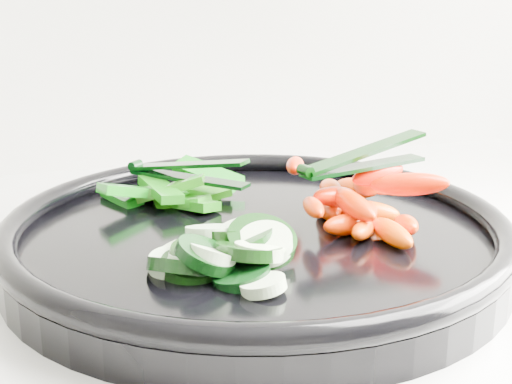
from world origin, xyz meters
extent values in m
cylinder|color=black|center=(0.58, 1.69, 0.94)|extent=(0.40, 0.40, 0.02)
torus|color=black|center=(0.58, 1.69, 0.96)|extent=(0.41, 0.41, 0.02)
cylinder|color=black|center=(0.51, 1.62, 0.96)|extent=(0.06, 0.06, 0.03)
cylinder|color=#D0EDBE|center=(0.51, 1.62, 0.96)|extent=(0.04, 0.04, 0.02)
cylinder|color=black|center=(0.52, 1.63, 0.96)|extent=(0.06, 0.06, 0.03)
cylinder|color=beige|center=(0.51, 1.63, 0.96)|extent=(0.03, 0.03, 0.02)
cylinder|color=black|center=(0.54, 1.60, 0.96)|extent=(0.05, 0.05, 0.02)
cylinder|color=#DDF6C5|center=(0.55, 1.58, 0.96)|extent=(0.03, 0.03, 0.02)
cylinder|color=black|center=(0.53, 1.66, 0.96)|extent=(0.05, 0.05, 0.02)
cylinder|color=beige|center=(0.53, 1.65, 0.96)|extent=(0.04, 0.03, 0.02)
cylinder|color=black|center=(0.52, 1.63, 0.96)|extent=(0.06, 0.06, 0.02)
cylinder|color=beige|center=(0.52, 1.63, 0.96)|extent=(0.05, 0.05, 0.01)
cylinder|color=black|center=(0.51, 1.62, 0.96)|extent=(0.05, 0.05, 0.02)
cylinder|color=#D7F6C5|center=(0.50, 1.63, 0.96)|extent=(0.04, 0.04, 0.02)
cylinder|color=black|center=(0.52, 1.64, 0.96)|extent=(0.06, 0.06, 0.03)
cylinder|color=#E3F9C7|center=(0.51, 1.64, 0.96)|extent=(0.03, 0.03, 0.02)
cylinder|color=black|center=(0.54, 1.65, 0.97)|extent=(0.05, 0.05, 0.02)
cylinder|color=beige|center=(0.53, 1.65, 0.97)|extent=(0.04, 0.04, 0.02)
cylinder|color=black|center=(0.52, 1.61, 0.97)|extent=(0.06, 0.06, 0.03)
cylinder|color=#CBEEBE|center=(0.53, 1.61, 0.97)|extent=(0.04, 0.03, 0.02)
cylinder|color=black|center=(0.56, 1.63, 0.97)|extent=(0.07, 0.06, 0.03)
cylinder|color=#DDF5C4|center=(0.56, 1.62, 0.97)|extent=(0.04, 0.04, 0.03)
cylinder|color=black|center=(0.55, 1.63, 0.97)|extent=(0.05, 0.05, 0.02)
cylinder|color=beige|center=(0.55, 1.65, 0.97)|extent=(0.04, 0.04, 0.02)
cylinder|color=black|center=(0.55, 1.61, 0.97)|extent=(0.06, 0.06, 0.02)
cylinder|color=beige|center=(0.56, 1.61, 0.97)|extent=(0.05, 0.05, 0.02)
ellipsoid|color=#FF3E00|center=(0.65, 1.66, 0.96)|extent=(0.05, 0.05, 0.03)
ellipsoid|color=#FA4400|center=(0.64, 1.66, 0.96)|extent=(0.05, 0.03, 0.02)
ellipsoid|color=#F94A00|center=(0.66, 1.63, 0.96)|extent=(0.02, 0.05, 0.02)
ellipsoid|color=#FC1D00|center=(0.64, 1.70, 0.96)|extent=(0.03, 0.05, 0.03)
ellipsoid|color=#F33A00|center=(0.68, 1.64, 0.96)|extent=(0.03, 0.05, 0.03)
ellipsoid|color=#FF4200|center=(0.64, 1.69, 0.96)|extent=(0.02, 0.04, 0.02)
ellipsoid|color=#FF4800|center=(0.64, 1.64, 0.96)|extent=(0.04, 0.04, 0.02)
ellipsoid|color=#F45D00|center=(0.66, 1.68, 0.96)|extent=(0.06, 0.03, 0.03)
ellipsoid|color=#F32D00|center=(0.68, 1.74, 0.96)|extent=(0.03, 0.06, 0.03)
ellipsoid|color=#DB3600|center=(0.61, 1.66, 0.98)|extent=(0.02, 0.04, 0.02)
ellipsoid|color=#E44700|center=(0.67, 1.70, 0.98)|extent=(0.02, 0.05, 0.03)
ellipsoid|color=#FA4C00|center=(0.64, 1.70, 0.98)|extent=(0.03, 0.05, 0.03)
ellipsoid|color=#EB3000|center=(0.64, 1.66, 0.98)|extent=(0.03, 0.06, 0.02)
ellipsoid|color=#FF2800|center=(0.64, 1.68, 0.98)|extent=(0.05, 0.03, 0.02)
ellipsoid|color=#DE4700|center=(0.69, 1.70, 0.98)|extent=(0.04, 0.03, 0.02)
ellipsoid|color=#F52A00|center=(0.62, 1.73, 0.99)|extent=(0.03, 0.04, 0.02)
ellipsoid|color=#ED2100|center=(0.67, 1.69, 0.99)|extent=(0.05, 0.03, 0.02)
ellipsoid|color=#FE1900|center=(0.68, 1.65, 0.99)|extent=(0.06, 0.05, 0.03)
cube|color=#186E0A|center=(0.55, 1.76, 0.96)|extent=(0.04, 0.05, 0.02)
cube|color=#17730A|center=(0.55, 1.78, 0.96)|extent=(0.05, 0.04, 0.02)
cube|color=#176809|center=(0.54, 1.75, 0.96)|extent=(0.04, 0.05, 0.02)
cube|color=#0A6309|center=(0.55, 1.77, 0.96)|extent=(0.07, 0.02, 0.02)
cube|color=#0D700A|center=(0.49, 1.79, 0.96)|extent=(0.03, 0.05, 0.01)
cube|color=#20700A|center=(0.51, 1.79, 0.96)|extent=(0.04, 0.07, 0.03)
cube|color=#146709|center=(0.53, 1.77, 0.97)|extent=(0.06, 0.04, 0.03)
cube|color=#0D710A|center=(0.50, 1.77, 0.97)|extent=(0.06, 0.04, 0.02)
cube|color=#09660A|center=(0.52, 1.77, 0.97)|extent=(0.03, 0.07, 0.01)
cube|color=#0A690E|center=(0.57, 1.80, 0.97)|extent=(0.06, 0.07, 0.02)
cylinder|color=black|center=(0.61, 1.67, 1.00)|extent=(0.01, 0.01, 0.01)
cube|color=black|center=(0.66, 1.68, 1.00)|extent=(0.11, 0.04, 0.00)
cube|color=black|center=(0.66, 1.68, 1.01)|extent=(0.11, 0.04, 0.02)
cylinder|color=black|center=(0.50, 1.81, 0.98)|extent=(0.01, 0.01, 0.01)
cube|color=black|center=(0.54, 1.77, 0.97)|extent=(0.09, 0.09, 0.00)
cube|color=black|center=(0.54, 1.77, 0.99)|extent=(0.09, 0.09, 0.02)
camera|label=1|loc=(0.43, 1.21, 1.14)|focal=50.00mm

